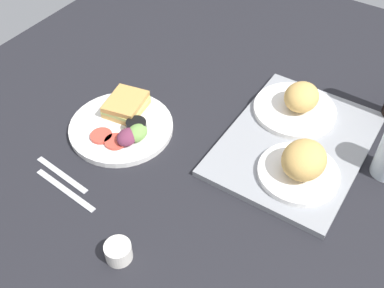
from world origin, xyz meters
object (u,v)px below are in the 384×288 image
object	(u,v)px
bread_plate_near	(298,104)
espresso_cup	(118,252)
plate_with_salad	(124,124)
serving_tray	(295,143)
fork	(62,174)
knife	(65,190)
bread_plate_far	(302,165)

from	to	relation	value
bread_plate_near	espresso_cup	xyz separation A→B (cm)	(59.57, -12.39, -2.33)
plate_with_salad	serving_tray	bearing A→B (deg)	115.15
serving_tray	plate_with_salad	world-z (taller)	plate_with_salad
serving_tray	fork	bearing A→B (deg)	-47.14
serving_tray	espresso_cup	distance (cm)	51.98
fork	knife	size ratio (longest dim) A/B	0.89
plate_with_salad	knife	xyz separation A→B (cm)	(23.67, 1.58, -1.52)
serving_tray	fork	distance (cm)	58.13
fork	knife	world-z (taller)	same
bread_plate_near	knife	size ratio (longest dim) A/B	1.15
serving_tray	bread_plate_near	xyz separation A→B (cm)	(-10.45, -4.60, 3.53)
bread_plate_far	knife	size ratio (longest dim) A/B	1.01
serving_tray	espresso_cup	xyz separation A→B (cm)	(49.11, -16.99, 1.20)
serving_tray	espresso_cup	bearing A→B (deg)	-19.08
fork	plate_with_salad	bearing A→B (deg)	88.80
serving_tray	plate_with_salad	xyz separation A→B (cm)	(18.87, -40.19, 0.97)
serving_tray	bread_plate_near	distance (cm)	11.95
bread_plate_near	bread_plate_far	world-z (taller)	bread_plate_far
fork	bread_plate_near	bearing A→B (deg)	58.23
bread_plate_far	knife	bearing A→B (deg)	-53.31
knife	serving_tray	bearing A→B (deg)	52.71
bread_plate_near	fork	world-z (taller)	bread_plate_near
espresso_cup	bread_plate_near	bearing A→B (deg)	168.25
plate_with_salad	fork	xyz separation A→B (cm)	(20.67, -2.42, -1.52)
bread_plate_near	plate_with_salad	bearing A→B (deg)	-50.52
plate_with_salad	espresso_cup	distance (cm)	38.12
espresso_cup	knife	size ratio (longest dim) A/B	0.29
espresso_cup	fork	size ratio (longest dim) A/B	0.33
plate_with_salad	espresso_cup	world-z (taller)	plate_with_salad
espresso_cup	fork	bearing A→B (deg)	-110.49
fork	knife	distance (cm)	5.00
plate_with_salad	knife	distance (cm)	23.77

